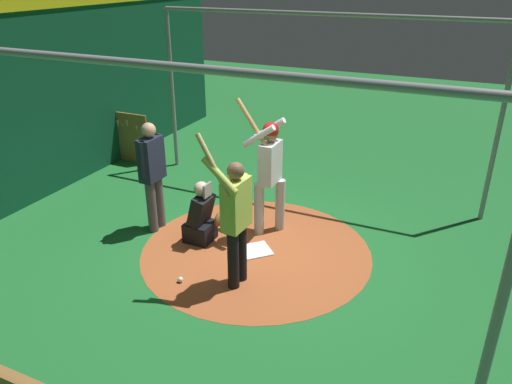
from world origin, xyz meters
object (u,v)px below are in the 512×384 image
Objects in this scene: umpire at (152,171)px; visitor at (236,216)px; bat_rack at (125,138)px; baseball_0 at (180,280)px; catcher at (202,218)px; batter at (269,167)px; home_plate at (256,250)px.

umpire is 0.84× the size of visitor.
baseball_0 is (3.52, -3.42, -0.45)m from bat_rack.
catcher is 0.47× the size of visitor.
batter is 1.02× the size of visitor.
visitor is at bearing -83.24° from batter.
catcher is at bearing -176.28° from home_plate.
home_plate is 4.72m from bat_rack.
umpire reaches higher than catcher.
bat_rack is 4.93m from baseball_0.
visitor is 1.21m from baseball_0.
catcher is at bearing 144.75° from visitor.
home_plate is 0.24× the size of umpire.
home_plate is 0.43× the size of catcher.
bat_rack is (-4.10, 2.28, 0.48)m from home_plate.
visitor is at bearing -38.88° from catcher.
batter reaches higher than catcher.
catcher is at bearing -138.77° from batter.
catcher is (-0.86, -0.06, 0.37)m from home_plate.
umpire is at bearing -44.07° from bat_rack.
batter is at bearing 96.39° from home_plate.
visitor reaches higher than home_plate.
umpire is at bearing 135.50° from baseball_0.
visitor is at bearing 24.13° from baseball_0.
batter reaches higher than baseball_0.
baseball_0 is at bearing -44.50° from umpire.
umpire is (-1.72, -0.01, 0.97)m from home_plate.
bat_rack reaches higher than home_plate.
visitor is 27.93× the size of baseball_0.
baseball_0 reaches higher than home_plate.
umpire is 2.00m from visitor.
home_plate is 1.29m from visitor.
catcher is 1.17m from baseball_0.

